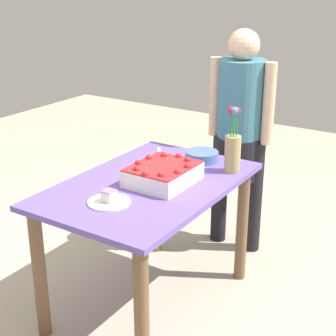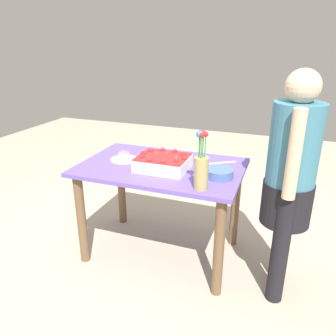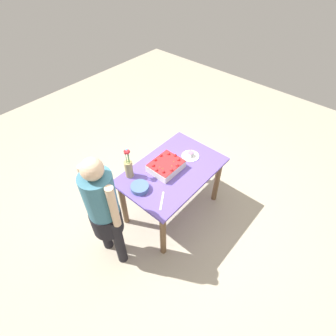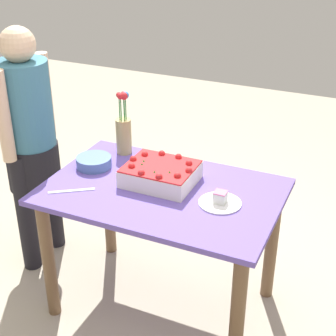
{
  "view_description": "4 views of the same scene",
  "coord_description": "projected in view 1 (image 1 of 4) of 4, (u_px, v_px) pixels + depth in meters",
  "views": [
    {
      "loc": [
        -2.08,
        -1.45,
        1.8
      ],
      "look_at": [
        0.1,
        -0.06,
        0.82
      ],
      "focal_mm": 55.0,
      "sensor_mm": 36.0,
      "label": 1
    },
    {
      "loc": [
        0.85,
        -2.13,
        1.62
      ],
      "look_at": [
        0.09,
        -0.1,
        0.79
      ],
      "focal_mm": 35.0,
      "sensor_mm": 36.0,
      "label": 2
    },
    {
      "loc": [
        1.62,
        1.35,
        2.9
      ],
      "look_at": [
        0.08,
        0.0,
        0.85
      ],
      "focal_mm": 28.0,
      "sensor_mm": 36.0,
      "label": 3
    },
    {
      "loc": [
        -0.97,
        2.08,
        2.08
      ],
      "look_at": [
        0.0,
        -0.08,
        0.84
      ],
      "focal_mm": 55.0,
      "sensor_mm": 36.0,
      "label": 4
    }
  ],
  "objects": [
    {
      "name": "sheet_cake",
      "position": [
        163.0,
        174.0,
        2.72
      ],
      "size": [
        0.36,
        0.3,
        0.12
      ],
      "color": "white",
      "rests_on": "dining_table"
    },
    {
      "name": "person_standing",
      "position": [
        240.0,
        128.0,
        3.37
      ],
      "size": [
        0.31,
        0.45,
        1.49
      ],
      "rotation": [
        0.0,
        0.0,
        3.14
      ],
      "color": "black",
      "rests_on": "ground_plane"
    },
    {
      "name": "serving_plate_with_slice",
      "position": [
        109.0,
        200.0,
        2.49
      ],
      "size": [
        0.21,
        0.21,
        0.07
      ],
      "color": "white",
      "rests_on": "dining_table"
    },
    {
      "name": "ground_plane",
      "position": [
        150.0,
        302.0,
        3.01
      ],
      "size": [
        8.0,
        8.0,
        0.0
      ],
      "primitive_type": "plane",
      "color": "#B2A790"
    },
    {
      "name": "flower_vase",
      "position": [
        233.0,
        148.0,
        2.84
      ],
      "size": [
        0.09,
        0.09,
        0.38
      ],
      "color": "tan",
      "rests_on": "dining_table"
    },
    {
      "name": "cake_knife",
      "position": [
        159.0,
        154.0,
        3.17
      ],
      "size": [
        0.21,
        0.15,
        0.0
      ],
      "primitive_type": "cube",
      "rotation": [
        0.0,
        0.0,
        0.6
      ],
      "color": "silver",
      "rests_on": "dining_table"
    },
    {
      "name": "fruit_bowl",
      "position": [
        202.0,
        156.0,
        3.05
      ],
      "size": [
        0.19,
        0.19,
        0.06
      ],
      "primitive_type": "cylinder",
      "color": "#4C6B9E",
      "rests_on": "dining_table"
    },
    {
      "name": "dining_table",
      "position": [
        149.0,
        207.0,
        2.79
      ],
      "size": [
        1.21,
        0.79,
        0.76
      ],
      "color": "#654FAD",
      "rests_on": "ground_plane"
    }
  ]
}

